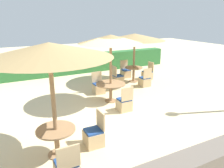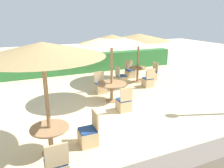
# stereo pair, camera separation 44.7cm
# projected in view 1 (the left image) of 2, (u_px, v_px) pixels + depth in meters

# --- Properties ---
(ground_plane) EXTENTS (40.00, 40.00, 0.00)m
(ground_plane) POSITION_uv_depth(u_px,v_px,m) (120.00, 113.00, 7.69)
(ground_plane) COLOR beige
(hedge_row) EXTENTS (13.00, 0.70, 1.09)m
(hedge_row) POSITION_uv_depth(u_px,v_px,m) (69.00, 65.00, 12.72)
(hedge_row) COLOR #2D6B33
(hedge_row) RESTS_ON ground_plane
(stone_border) EXTENTS (10.00, 0.56, 0.50)m
(stone_border) POSITION_uv_depth(u_px,v_px,m) (199.00, 163.00, 4.67)
(stone_border) COLOR #6B6056
(stone_border) RESTS_ON ground_plane
(parasol_front_left) EXTENTS (2.76, 2.76, 2.74)m
(parasol_front_left) POSITION_uv_depth(u_px,v_px,m) (49.00, 50.00, 4.61)
(parasol_front_left) COLOR #93704C
(parasol_front_left) RESTS_ON ground_plane
(round_table_front_left) EXTENTS (0.93, 0.93, 0.71)m
(round_table_front_left) POSITION_uv_depth(u_px,v_px,m) (56.00, 136.00, 5.22)
(round_table_front_left) COLOR #93704C
(round_table_front_left) RESTS_ON ground_plane
(patio_chair_front_left_east) EXTENTS (0.46, 0.46, 0.93)m
(patio_chair_front_left_east) POSITION_uv_depth(u_px,v_px,m) (94.00, 136.00, 5.71)
(patio_chair_front_left_east) COLOR tan
(patio_chair_front_left_east) RESTS_ON ground_plane
(parasol_back_right) EXTENTS (2.99, 2.99, 2.44)m
(parasol_back_right) POSITION_uv_depth(u_px,v_px,m) (135.00, 37.00, 10.70)
(parasol_back_right) COLOR #93704C
(parasol_back_right) RESTS_ON ground_plane
(round_table_back_right) EXTENTS (0.91, 0.91, 0.75)m
(round_table_back_right) POSITION_uv_depth(u_px,v_px,m) (134.00, 71.00, 11.21)
(round_table_back_right) COLOR #93704C
(round_table_back_right) RESTS_ON ground_plane
(patio_chair_back_right_west) EXTENTS (0.46, 0.46, 0.93)m
(patio_chair_back_right_west) POSITION_uv_depth(u_px,v_px,m) (118.00, 79.00, 10.89)
(patio_chair_back_right_west) COLOR tan
(patio_chair_back_right_west) RESTS_ON ground_plane
(patio_chair_back_right_south) EXTENTS (0.46, 0.46, 0.93)m
(patio_chair_back_right_south) POSITION_uv_depth(u_px,v_px,m) (145.00, 81.00, 10.53)
(patio_chair_back_right_south) COLOR tan
(patio_chair_back_right_south) RESTS_ON ground_plane
(patio_chair_back_right_east) EXTENTS (0.46, 0.46, 0.93)m
(patio_chair_back_right_east) POSITION_uv_depth(u_px,v_px,m) (147.00, 74.00, 11.69)
(patio_chair_back_right_east) COLOR tan
(patio_chair_back_right_east) RESTS_ON ground_plane
(patio_chair_back_right_north) EXTENTS (0.46, 0.46, 0.93)m
(patio_chair_back_right_north) POSITION_uv_depth(u_px,v_px,m) (126.00, 73.00, 12.07)
(patio_chair_back_right_north) COLOR tan
(patio_chair_back_right_north) RESTS_ON ground_plane
(parasol_center) EXTENTS (2.43, 2.43, 2.62)m
(parasol_center) POSITION_uv_depth(u_px,v_px,m) (111.00, 39.00, 8.04)
(parasol_center) COLOR #93704C
(parasol_center) RESTS_ON ground_plane
(round_table_center) EXTENTS (1.16, 1.16, 0.74)m
(round_table_center) POSITION_uv_depth(u_px,v_px,m) (111.00, 87.00, 8.59)
(round_table_center) COLOR #93704C
(round_table_center) RESTS_ON ground_plane
(patio_chair_center_south) EXTENTS (0.46, 0.46, 0.93)m
(patio_chair_center_south) POSITION_uv_depth(u_px,v_px,m) (124.00, 104.00, 7.81)
(patio_chair_center_south) COLOR tan
(patio_chair_center_south) RESTS_ON ground_plane
(patio_chair_center_north) EXTENTS (0.46, 0.46, 0.93)m
(patio_chair_center_north) POSITION_uv_depth(u_px,v_px,m) (99.00, 87.00, 9.59)
(patio_chair_center_north) COLOR tan
(patio_chair_center_north) RESTS_ON ground_plane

